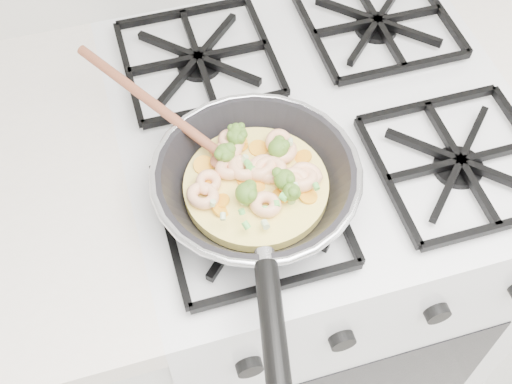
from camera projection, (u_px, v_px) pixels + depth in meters
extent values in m
cube|color=white|center=(303.00, 261.00, 1.36)|extent=(0.60, 0.60, 0.90)
cube|color=black|center=(321.00, 110.00, 0.98)|extent=(0.56, 0.56, 0.02)
torus|color=silver|center=(256.00, 173.00, 0.84)|extent=(0.27, 0.27, 0.01)
cylinder|color=black|center=(273.00, 332.00, 0.72)|extent=(0.06, 0.17, 0.03)
cylinder|color=#FFE86E|center=(256.00, 186.00, 0.87)|extent=(0.19, 0.19, 0.02)
ellipsoid|color=brown|center=(226.00, 159.00, 0.87)|extent=(0.05, 0.05, 0.01)
cylinder|color=brown|center=(148.00, 99.00, 0.90)|extent=(0.16, 0.21, 0.05)
torus|color=#FFC796|center=(228.00, 150.00, 0.88)|extent=(0.06, 0.06, 0.02)
torus|color=#FFC796|center=(303.00, 180.00, 0.85)|extent=(0.05, 0.05, 0.03)
torus|color=#FFC796|center=(270.00, 170.00, 0.86)|extent=(0.06, 0.06, 0.02)
torus|color=#FFC796|center=(266.00, 204.00, 0.83)|extent=(0.06, 0.06, 0.02)
torus|color=#FFC796|center=(203.00, 196.00, 0.84)|extent=(0.06, 0.06, 0.02)
torus|color=#FFC796|center=(293.00, 181.00, 0.85)|extent=(0.05, 0.05, 0.03)
torus|color=#FFC796|center=(283.00, 151.00, 0.88)|extent=(0.06, 0.06, 0.02)
torus|color=#FFC796|center=(231.00, 141.00, 0.89)|extent=(0.05, 0.05, 0.02)
torus|color=#FFC796|center=(230.00, 168.00, 0.86)|extent=(0.04, 0.04, 0.02)
torus|color=#FFC796|center=(262.00, 168.00, 0.86)|extent=(0.06, 0.06, 0.02)
torus|color=#FFC796|center=(242.00, 168.00, 0.86)|extent=(0.06, 0.05, 0.03)
torus|color=#FFC796|center=(208.00, 182.00, 0.85)|extent=(0.05, 0.05, 0.02)
torus|color=#FFC796|center=(279.00, 142.00, 0.89)|extent=(0.06, 0.06, 0.02)
torus|color=#FFC796|center=(305.00, 175.00, 0.85)|extent=(0.06, 0.06, 0.02)
ellipsoid|color=#56822A|center=(236.00, 134.00, 0.88)|extent=(0.03, 0.03, 0.02)
ellipsoid|color=#56822A|center=(285.00, 180.00, 0.84)|extent=(0.04, 0.04, 0.03)
ellipsoid|color=#56822A|center=(246.00, 193.00, 0.83)|extent=(0.04, 0.04, 0.03)
ellipsoid|color=#56822A|center=(225.00, 153.00, 0.86)|extent=(0.03, 0.03, 0.03)
ellipsoid|color=#56822A|center=(291.00, 192.00, 0.83)|extent=(0.03, 0.03, 0.02)
ellipsoid|color=#56822A|center=(278.00, 149.00, 0.87)|extent=(0.04, 0.04, 0.03)
ellipsoid|color=#56822A|center=(238.00, 134.00, 0.88)|extent=(0.03, 0.03, 0.02)
ellipsoid|color=#56822A|center=(236.00, 138.00, 0.88)|extent=(0.03, 0.03, 0.02)
cylinder|color=#FBA51F|center=(282.00, 195.00, 0.85)|extent=(0.04, 0.04, 0.01)
cylinder|color=#FBA51F|center=(247.00, 179.00, 0.86)|extent=(0.04, 0.04, 0.01)
cylinder|color=#FBA51F|center=(256.00, 187.00, 0.85)|extent=(0.03, 0.03, 0.01)
cylinder|color=#FBA51F|center=(221.00, 201.00, 0.84)|extent=(0.03, 0.03, 0.01)
cylinder|color=#FBA51F|center=(258.00, 148.00, 0.89)|extent=(0.04, 0.04, 0.01)
cylinder|color=#FBA51F|center=(238.00, 145.00, 0.89)|extent=(0.03, 0.03, 0.01)
cylinder|color=#FBA51F|center=(204.00, 182.00, 0.86)|extent=(0.03, 0.03, 0.01)
cylinder|color=#FBA51F|center=(221.00, 210.00, 0.83)|extent=(0.03, 0.03, 0.01)
cylinder|color=#FBA51F|center=(303.00, 157.00, 0.88)|extent=(0.03, 0.03, 0.01)
cylinder|color=#FBA51F|center=(239.00, 143.00, 0.89)|extent=(0.03, 0.03, 0.01)
cylinder|color=#FBA51F|center=(204.00, 165.00, 0.87)|extent=(0.04, 0.04, 0.01)
cylinder|color=#FBA51F|center=(308.00, 196.00, 0.85)|extent=(0.03, 0.03, 0.01)
cylinder|color=beige|center=(223.00, 216.00, 0.80)|extent=(0.01, 0.01, 0.01)
cylinder|color=beige|center=(245.00, 158.00, 0.86)|extent=(0.01, 0.01, 0.01)
cylinder|color=#65C950|center=(241.00, 131.00, 0.89)|extent=(0.01, 0.01, 0.01)
cylinder|color=#65C950|center=(251.00, 169.00, 0.85)|extent=(0.01, 0.01, 0.01)
cylinder|color=#65C950|center=(265.00, 209.00, 0.82)|extent=(0.01, 0.01, 0.01)
cylinder|color=beige|center=(213.00, 203.00, 0.82)|extent=(0.01, 0.01, 0.01)
cylinder|color=beige|center=(295.00, 186.00, 0.83)|extent=(0.01, 0.01, 0.01)
cylinder|color=beige|center=(265.00, 225.00, 0.81)|extent=(0.01, 0.01, 0.01)
cylinder|color=#65C950|center=(276.00, 204.00, 0.82)|extent=(0.01, 0.01, 0.01)
cylinder|color=#65C950|center=(248.00, 164.00, 0.85)|extent=(0.01, 0.01, 0.01)
cylinder|color=#65C950|center=(316.00, 186.00, 0.83)|extent=(0.01, 0.01, 0.01)
cylinder|color=beige|center=(291.00, 142.00, 0.87)|extent=(0.01, 0.01, 0.01)
cylinder|color=#65C950|center=(246.00, 225.00, 0.80)|extent=(0.01, 0.01, 0.01)
cylinder|color=#65C950|center=(242.00, 212.00, 0.81)|extent=(0.01, 0.01, 0.01)
cylinder|color=beige|center=(243.00, 201.00, 0.83)|extent=(0.01, 0.01, 0.01)
cylinder|color=#65C950|center=(284.00, 197.00, 0.82)|extent=(0.01, 0.01, 0.01)
cylinder|color=beige|center=(225.00, 161.00, 0.86)|extent=(0.01, 0.01, 0.01)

